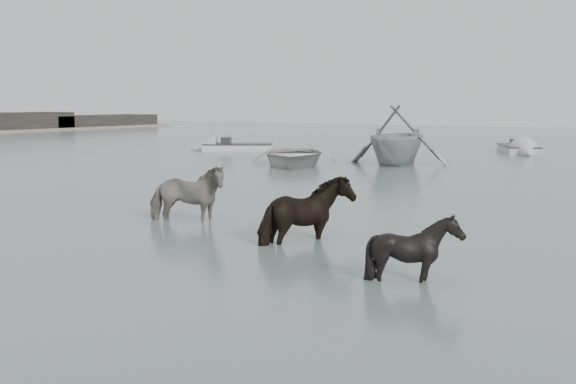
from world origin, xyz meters
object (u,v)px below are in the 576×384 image
object	(u,v)px
pony_pinto	(186,187)
rowboat_lead	(293,153)
pony_dark	(308,200)
pony_black	(415,239)

from	to	relation	value
pony_pinto	rowboat_lead	distance (m)	14.80
pony_dark	pony_black	xyz separation A→B (m)	(2.88, -1.83, -0.18)
pony_pinto	rowboat_lead	xyz separation A→B (m)	(-5.42, 13.77, -0.23)
pony_black	rowboat_lead	world-z (taller)	pony_black
pony_pinto	pony_dark	bearing A→B (deg)	-125.82
pony_pinto	pony_dark	world-z (taller)	pony_dark
rowboat_lead	pony_pinto	bearing A→B (deg)	-96.81
pony_pinto	rowboat_lead	bearing A→B (deg)	-3.21
pony_black	rowboat_lead	size ratio (longest dim) A/B	0.25
rowboat_lead	pony_black	bearing A→B (deg)	-82.30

